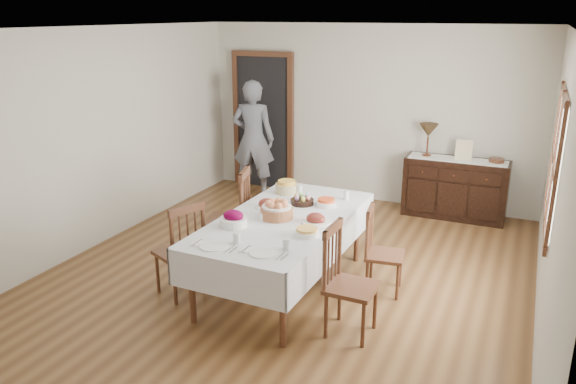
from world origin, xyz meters
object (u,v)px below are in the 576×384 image
at_px(chair_right_far, 381,250).
at_px(chair_left_near, 182,249).
at_px(chair_left_far, 233,215).
at_px(table_lamp, 429,131).
at_px(sideboard, 455,188).
at_px(chair_right_near, 346,280).
at_px(dining_table, 284,226).
at_px(person, 253,135).

bearing_deg(chair_right_far, chair_left_near, 108.62).
height_order(chair_left_far, table_lamp, table_lamp).
relative_size(chair_left_near, chair_left_far, 0.91).
bearing_deg(sideboard, chair_right_near, -97.22).
distance_m(dining_table, person, 3.19).
bearing_deg(chair_right_far, person, 40.80).
height_order(chair_left_near, person, person).
bearing_deg(sideboard, chair_right_far, -98.12).
bearing_deg(chair_left_far, dining_table, 47.61).
bearing_deg(dining_table, table_lamp, 75.08).
bearing_deg(table_lamp, chair_left_near, -116.50).
xyz_separation_m(chair_right_far, table_lamp, (-0.06, 2.58, 0.73)).
bearing_deg(chair_right_near, chair_right_far, -3.03).
bearing_deg(chair_left_near, chair_left_far, -159.07).
xyz_separation_m(chair_left_far, chair_right_far, (1.74, -0.05, -0.09)).
relative_size(dining_table, chair_right_far, 2.57).
distance_m(chair_right_near, table_lamp, 3.54).
relative_size(chair_left_far, table_lamp, 2.37).
height_order(dining_table, chair_left_far, chair_left_far).
relative_size(dining_table, chair_left_near, 2.33).
distance_m(chair_left_near, table_lamp, 3.94).
bearing_deg(chair_left_far, sideboard, 124.01).
height_order(person, table_lamp, person).
distance_m(dining_table, sideboard, 3.21).
bearing_deg(table_lamp, chair_right_near, -90.27).
height_order(chair_left_near, chair_right_far, chair_left_near).
relative_size(dining_table, chair_right_near, 2.29).
height_order(chair_left_far, chair_right_near, chair_left_far).
distance_m(chair_right_near, person, 4.14).
relative_size(chair_right_far, sideboard, 0.65).
xyz_separation_m(dining_table, table_lamp, (0.86, 2.93, 0.49)).
bearing_deg(chair_right_near, table_lamp, 1.29).
xyz_separation_m(dining_table, chair_right_far, (0.92, 0.35, -0.24)).
relative_size(dining_table, table_lamp, 5.03).
xyz_separation_m(sideboard, person, (-3.01, -0.26, 0.54)).
height_order(sideboard, table_lamp, table_lamp).
xyz_separation_m(person, table_lamp, (2.58, 0.26, 0.23)).
relative_size(person, table_lamp, 4.16).
distance_m(chair_right_far, person, 3.55).
xyz_separation_m(chair_right_far, sideboard, (0.37, 2.58, -0.04)).
height_order(chair_left_near, table_lamp, table_lamp).
bearing_deg(person, table_lamp, 174.25).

